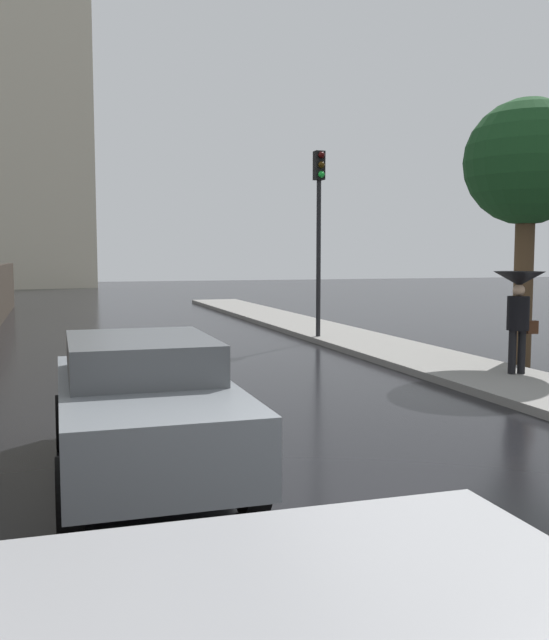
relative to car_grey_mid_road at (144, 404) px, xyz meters
name	(u,v)px	position (x,y,z in m)	size (l,w,h in m)	color
ground	(455,596)	(1.67, -3.29, -0.76)	(120.00, 120.00, 0.00)	black
car_grey_mid_road	(144,404)	(0.00, 0.00, 0.00)	(1.80, 4.07, 1.43)	slate
pedestrian_with_umbrella_near	(519,296)	(7.22, 3.51, 0.82)	(0.91, 0.91, 1.88)	black
traffic_light	(319,210)	(5.92, 10.21, 2.74)	(0.26, 0.39, 4.90)	black
street_tree_mid	(527,166)	(8.42, 4.98, 3.37)	(2.55, 2.55, 5.48)	#4C3823
distant_tower	(0,58)	(-3.99, 48.67, 15.84)	(12.52, 12.68, 33.21)	beige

